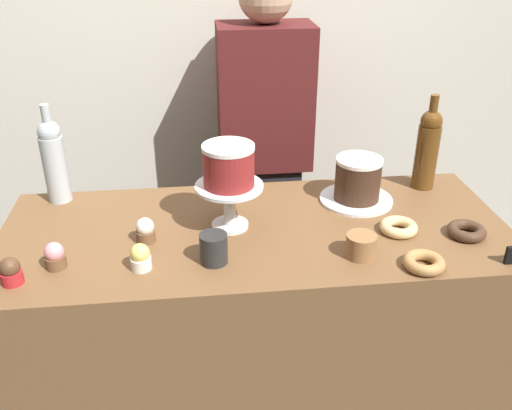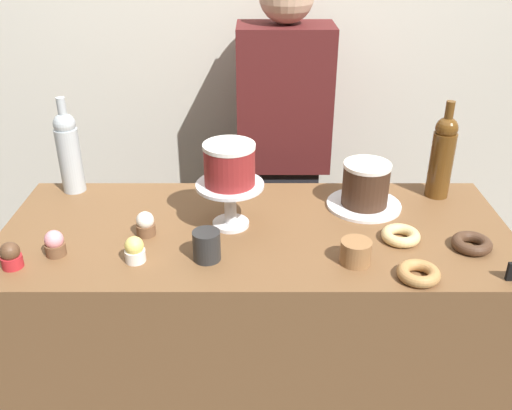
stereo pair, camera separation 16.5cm
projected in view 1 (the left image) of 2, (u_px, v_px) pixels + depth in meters
The scene contains 18 objects.
back_wall at pixel (231, 39), 2.30m from camera, with size 6.00×0.05×2.60m.
display_counter at pixel (256, 346), 1.90m from camera, with size 1.53×0.64×0.92m.
cake_stand_pedestal at pixel (229, 199), 1.66m from camera, with size 0.20×0.20×0.14m.
white_layer_cake at pixel (229, 165), 1.61m from camera, with size 0.15×0.15×0.12m.
silver_serving_platter at pixel (356, 199), 1.85m from camera, with size 0.24×0.24×0.01m.
chocolate_round_cake at pixel (358, 179), 1.82m from camera, with size 0.15×0.15×0.14m.
wine_bottle_amber at pixel (427, 148), 1.88m from camera, with size 0.08×0.08×0.33m.
wine_bottle_clear at pixel (54, 159), 1.79m from camera, with size 0.08×0.08×0.33m.
cupcake_lemon at pixel (140, 257), 1.49m from camera, with size 0.06×0.06×0.07m.
cupcake_vanilla at pixel (145, 231), 1.61m from camera, with size 0.06×0.06×0.07m.
cupcake_strawberry at pixel (55, 256), 1.49m from camera, with size 0.06×0.06×0.07m.
cupcake_chocolate at pixel (11, 271), 1.43m from camera, with size 0.06×0.06×0.07m.
donut_maple at pixel (424, 263), 1.50m from camera, with size 0.11×0.11×0.03m.
donut_chocolate at pixel (467, 231), 1.65m from camera, with size 0.11×0.11×0.03m.
donut_glazed at pixel (399, 227), 1.67m from camera, with size 0.11×0.11×0.03m.
cookie_stack at pixel (361, 246), 1.54m from camera, with size 0.08×0.08×0.07m.
coffee_cup_ceramic at pixel (214, 248), 1.51m from camera, with size 0.08×0.08×0.08m.
barista_figure at pixel (264, 165), 2.30m from camera, with size 0.36×0.22×1.60m.
Camera 1 is at (-0.17, -1.46, 1.76)m, focal length 39.45 mm.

